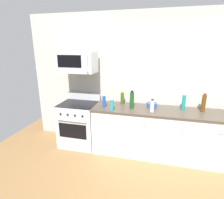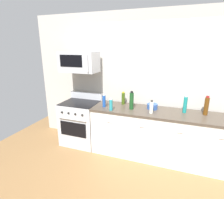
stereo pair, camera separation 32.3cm
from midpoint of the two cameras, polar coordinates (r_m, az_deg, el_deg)
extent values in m
plane|color=olive|center=(3.77, 17.33, -17.10)|extent=(6.85, 6.85, 0.00)
cube|color=#B7B2A8|center=(3.65, 19.48, 4.65)|extent=(5.71, 0.10, 2.70)
cube|color=white|center=(3.55, 17.94, -11.15)|extent=(2.59, 0.62, 0.88)
cube|color=#473D33|center=(3.37, 18.62, -4.18)|extent=(2.62, 0.65, 0.04)
cube|color=black|center=(3.51, 17.13, -18.88)|extent=(2.59, 0.02, 0.10)
cylinder|color=silver|center=(3.27, 1.99, -7.30)|extent=(0.10, 0.02, 0.02)
cylinder|color=silver|center=(3.15, 12.60, -8.63)|extent=(0.10, 0.02, 0.02)
cylinder|color=silver|center=(3.15, 23.67, -9.71)|extent=(0.10, 0.02, 0.02)
cylinder|color=silver|center=(3.26, 34.41, -10.40)|extent=(0.10, 0.02, 0.02)
cube|color=#B7BABF|center=(3.92, -7.53, -7.47)|extent=(0.76, 0.64, 0.91)
cube|color=black|center=(3.67, -9.86, -9.43)|extent=(0.58, 0.01, 0.30)
cylinder|color=#B7BABF|center=(3.55, -10.28, -6.29)|extent=(0.61, 0.02, 0.02)
cube|color=#B7BABF|center=(3.99, -5.92, 1.15)|extent=(0.76, 0.06, 0.16)
cube|color=black|center=(3.76, -7.79, -1.04)|extent=(0.73, 0.61, 0.01)
cylinder|color=black|center=(3.64, -13.31, -4.02)|extent=(0.04, 0.02, 0.04)
cylinder|color=black|center=(3.57, -11.25, -4.35)|extent=(0.04, 0.02, 0.04)
cylinder|color=black|center=(3.49, -9.10, -4.68)|extent=(0.04, 0.02, 0.04)
cylinder|color=black|center=(3.43, -6.87, -5.01)|extent=(0.04, 0.02, 0.04)
cube|color=#B7BABF|center=(3.65, -7.94, 11.79)|extent=(0.74, 0.40, 0.40)
cube|color=black|center=(3.49, -10.42, 12.01)|extent=(0.48, 0.01, 0.22)
cube|color=#B7BABF|center=(3.32, -5.07, 11.43)|extent=(0.02, 0.04, 0.30)
cylinder|color=#19471E|center=(3.33, 9.04, -0.54)|extent=(0.08, 0.08, 0.31)
cylinder|color=black|center=(3.28, 9.17, 2.33)|extent=(0.05, 0.05, 0.03)
cylinder|color=silver|center=(3.21, 15.30, -2.49)|extent=(0.07, 0.07, 0.21)
cylinder|color=black|center=(3.18, 15.46, -0.50)|extent=(0.04, 0.04, 0.02)
cylinder|color=#1E4CA5|center=(3.42, 0.13, -0.60)|extent=(0.06, 0.06, 0.23)
cylinder|color=silver|center=(3.39, 0.14, 1.41)|extent=(0.04, 0.04, 0.02)
cylinder|color=#385114|center=(3.60, 6.18, 0.25)|extent=(0.07, 0.07, 0.24)
cylinder|color=#B29919|center=(3.57, 6.24, 2.25)|extent=(0.04, 0.04, 0.02)
cylinder|color=#197F7A|center=(3.43, 24.86, -1.59)|extent=(0.06, 0.06, 0.29)
cylinder|color=beige|center=(3.39, 25.18, 0.96)|extent=(0.04, 0.04, 0.03)
cylinder|color=#59330F|center=(3.49, 30.30, -1.94)|extent=(0.07, 0.07, 0.30)
cylinder|color=maroon|center=(3.44, 30.70, 0.71)|extent=(0.05, 0.05, 0.03)
cylinder|color=#B21914|center=(3.56, 9.00, -0.72)|extent=(0.04, 0.04, 0.16)
cylinder|color=#19721E|center=(3.53, 9.06, 0.64)|extent=(0.03, 0.03, 0.02)
cylinder|color=teal|center=(3.25, 2.50, -1.81)|extent=(0.06, 0.06, 0.20)
cylinder|color=white|center=(3.21, 2.53, 0.06)|extent=(0.04, 0.04, 0.02)
cylinder|color=#2D519E|center=(3.45, 15.38, -2.15)|extent=(0.19, 0.19, 0.10)
torus|color=#2D519E|center=(3.44, 15.44, -1.45)|extent=(0.19, 0.19, 0.01)
cylinder|color=#2D519E|center=(3.47, 15.33, -2.81)|extent=(0.11, 0.11, 0.01)
camera|label=1|loc=(0.16, -87.28, 0.80)|focal=28.63mm
camera|label=2|loc=(0.16, 92.72, -0.80)|focal=28.63mm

